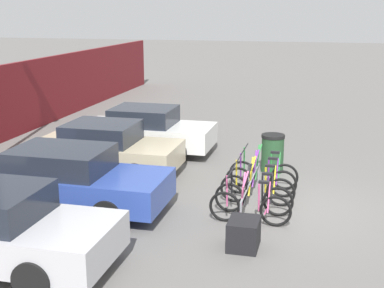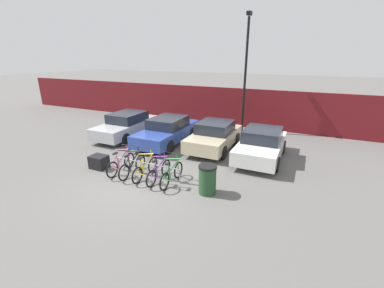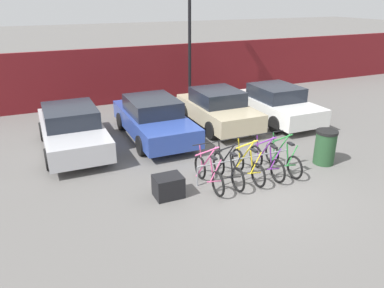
# 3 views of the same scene
# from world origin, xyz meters

# --- Properties ---
(ground_plane) EXTENTS (120.00, 120.00, 0.00)m
(ground_plane) POSITION_xyz_m (0.00, 0.00, 0.00)
(ground_plane) COLOR #605E5B
(hoarding_wall) EXTENTS (36.00, 0.16, 2.51)m
(hoarding_wall) POSITION_xyz_m (0.00, 9.50, 1.26)
(hoarding_wall) COLOR maroon
(hoarding_wall) RESTS_ON ground
(bike_rack) EXTENTS (2.89, 0.04, 0.57)m
(bike_rack) POSITION_xyz_m (0.05, 0.68, 0.47)
(bike_rack) COLOR gray
(bike_rack) RESTS_ON ground
(bicycle_pink) EXTENTS (0.68, 1.71, 1.05)m
(bicycle_pink) POSITION_xyz_m (-1.12, 0.53, 0.38)
(bicycle_pink) COLOR black
(bicycle_pink) RESTS_ON ground
(bicycle_black) EXTENTS (0.68, 1.71, 1.05)m
(bicycle_black) POSITION_xyz_m (-0.55, 0.53, 0.38)
(bicycle_black) COLOR black
(bicycle_black) RESTS_ON ground
(bicycle_yellow) EXTENTS (0.68, 1.71, 1.05)m
(bicycle_yellow) POSITION_xyz_m (0.06, 0.53, 0.38)
(bicycle_yellow) COLOR black
(bicycle_yellow) RESTS_ON ground
(bicycle_purple) EXTENTS (0.68, 1.71, 1.05)m
(bicycle_purple) POSITION_xyz_m (0.67, 0.53, 0.38)
(bicycle_purple) COLOR black
(bicycle_purple) RESTS_ON ground
(bicycle_green) EXTENTS (0.68, 1.71, 1.05)m
(bicycle_green) POSITION_xyz_m (1.23, 0.53, 0.38)
(bicycle_green) COLOR black
(bicycle_green) RESTS_ON ground
(car_silver) EXTENTS (1.91, 4.38, 1.40)m
(car_silver) POSITION_xyz_m (-3.99, 4.61, 0.69)
(car_silver) COLOR #B7B7BC
(car_silver) RESTS_ON ground
(car_blue) EXTENTS (1.91, 4.47, 1.40)m
(car_blue) POSITION_xyz_m (-1.27, 4.57, 0.69)
(car_blue) COLOR #2D479E
(car_blue) RESTS_ON ground
(car_beige) EXTENTS (1.91, 3.91, 1.40)m
(car_beige) POSITION_xyz_m (1.35, 4.75, 0.69)
(car_beige) COLOR #C1B28E
(car_beige) RESTS_ON ground
(car_white) EXTENTS (1.91, 4.02, 1.40)m
(car_white) POSITION_xyz_m (3.75, 4.40, 0.69)
(car_white) COLOR silver
(car_white) RESTS_ON ground
(lamp_post) EXTENTS (0.24, 0.44, 6.79)m
(lamp_post) POSITION_xyz_m (1.82, 8.50, 3.75)
(lamp_post) COLOR black
(lamp_post) RESTS_ON ground
(trash_bin) EXTENTS (0.63, 0.63, 1.03)m
(trash_bin) POSITION_xyz_m (2.67, 0.45, 0.52)
(trash_bin) COLOR #234728
(trash_bin) RESTS_ON ground
(cargo_crate) EXTENTS (0.70, 0.56, 0.55)m
(cargo_crate) POSITION_xyz_m (-2.26, 0.48, 0.28)
(cargo_crate) COLOR black
(cargo_crate) RESTS_ON ground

